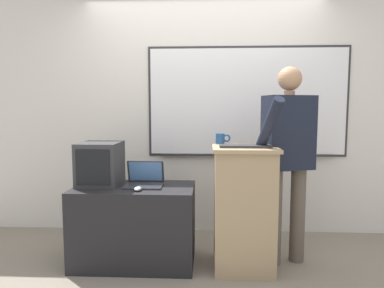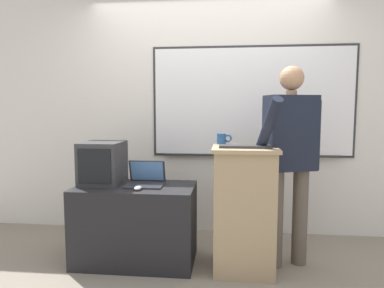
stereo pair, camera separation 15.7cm
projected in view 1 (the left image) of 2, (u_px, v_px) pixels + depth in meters
name	position (u px, v px, depth m)	size (l,w,h in m)	color
back_wall	(206.00, 113.00, 3.75)	(6.40, 0.17, 2.60)	silver
lectern_podium	(243.00, 207.00, 2.89)	(0.53, 0.53, 1.04)	tan
side_desk	(135.00, 225.00, 3.00)	(1.04, 0.57, 0.68)	black
person_presenter	(288.00, 152.00, 2.93)	(0.59, 0.64, 1.71)	brown
laptop	(144.00, 179.00, 3.00)	(0.33, 0.28, 0.21)	#28282D
wireless_keyboard	(245.00, 146.00, 2.77)	(0.42, 0.15, 0.02)	#2D2D30
computer_mouse_by_laptop	(138.00, 189.00, 2.81)	(0.06, 0.10, 0.03)	#BCBCC1
crt_monitor	(100.00, 164.00, 3.02)	(0.35, 0.40, 0.38)	#333335
coffee_mug	(221.00, 139.00, 3.03)	(0.13, 0.08, 0.10)	#234C84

